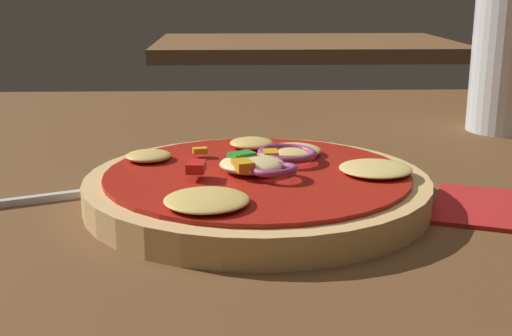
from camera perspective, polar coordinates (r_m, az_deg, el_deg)
dining_table at (r=0.47m, az=-4.86°, el=-5.27°), size 1.44×1.04×0.04m
pizza at (r=0.47m, az=0.14°, el=-1.54°), size 0.24×0.24×0.03m
fork at (r=0.50m, az=-17.78°, el=-2.52°), size 0.18×0.08×0.01m
beer_glass at (r=0.74m, az=20.55°, el=7.68°), size 0.08×0.08×0.14m
background_table at (r=1.85m, az=4.13°, el=10.13°), size 0.79×0.52×0.04m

